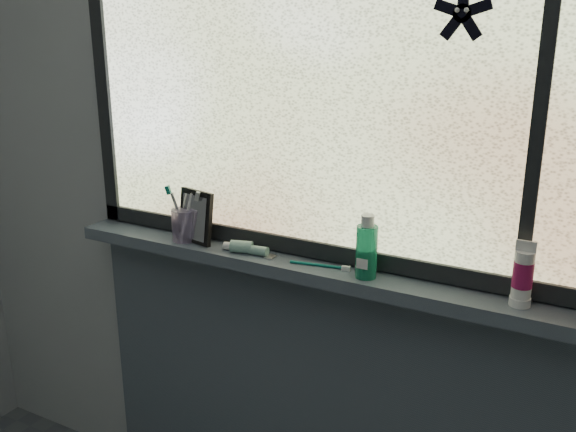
{
  "coord_description": "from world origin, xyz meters",
  "views": [
    {
      "loc": [
        0.8,
        -0.34,
        1.72
      ],
      "look_at": [
        0.05,
        1.05,
        1.22
      ],
      "focal_mm": 40.0,
      "sensor_mm": 36.0,
      "label": 1
    }
  ],
  "objects_px": {
    "vanity_mirror": "(196,217)",
    "mouthwash_bottle": "(367,247)",
    "toothbrush_cup": "(184,225)",
    "cream_tube": "(523,271)"
  },
  "relations": [
    {
      "from": "toothbrush_cup",
      "to": "cream_tube",
      "type": "distance_m",
      "value": 1.04
    },
    {
      "from": "toothbrush_cup",
      "to": "mouthwash_bottle",
      "type": "xyz_separation_m",
      "value": [
        0.63,
        -0.01,
        0.04
      ]
    },
    {
      "from": "toothbrush_cup",
      "to": "mouthwash_bottle",
      "type": "height_order",
      "value": "mouthwash_bottle"
    },
    {
      "from": "vanity_mirror",
      "to": "mouthwash_bottle",
      "type": "relative_size",
      "value": 1.14
    },
    {
      "from": "vanity_mirror",
      "to": "cream_tube",
      "type": "distance_m",
      "value": 0.99
    },
    {
      "from": "vanity_mirror",
      "to": "toothbrush_cup",
      "type": "bearing_deg",
      "value": -161.96
    },
    {
      "from": "vanity_mirror",
      "to": "toothbrush_cup",
      "type": "distance_m",
      "value": 0.06
    },
    {
      "from": "mouthwash_bottle",
      "to": "cream_tube",
      "type": "bearing_deg",
      "value": 2.11
    },
    {
      "from": "vanity_mirror",
      "to": "toothbrush_cup",
      "type": "xyz_separation_m",
      "value": [
        -0.04,
        -0.01,
        -0.03
      ]
    },
    {
      "from": "vanity_mirror",
      "to": "toothbrush_cup",
      "type": "height_order",
      "value": "vanity_mirror"
    }
  ]
}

